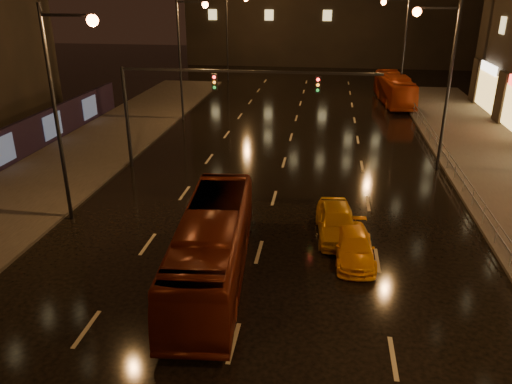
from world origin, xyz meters
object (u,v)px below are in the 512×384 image
(bus_curb, at_px, (394,89))
(taxi_far, at_px, (354,247))
(bus_red, at_px, (212,246))
(taxi_near, at_px, (336,221))

(bus_curb, height_order, taxi_far, bus_curb)
(bus_red, xyz_separation_m, bus_curb, (10.50, 33.63, -0.03))
(bus_curb, distance_m, taxi_near, 29.91)
(bus_curb, relative_size, taxi_far, 2.56)
(taxi_near, distance_m, taxi_far, 2.13)
(taxi_near, relative_size, taxi_far, 1.11)
(bus_red, relative_size, taxi_far, 2.61)
(taxi_far, bearing_deg, bus_red, -160.13)
(taxi_near, bearing_deg, taxi_far, -74.89)
(bus_red, xyz_separation_m, taxi_far, (5.50, 2.28, -0.85))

